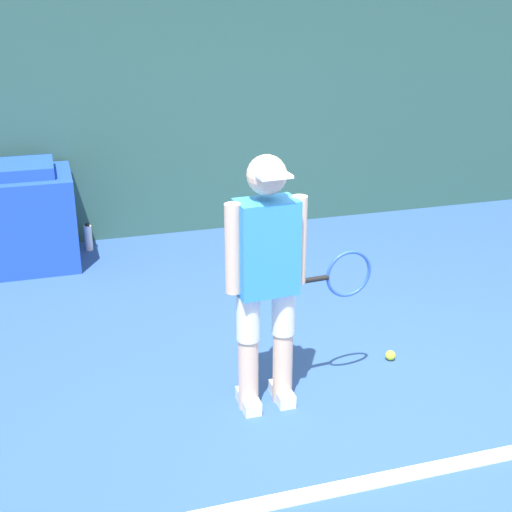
% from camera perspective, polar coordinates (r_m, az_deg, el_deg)
% --- Properties ---
extents(ground_plane, '(24.00, 24.00, 0.00)m').
position_cam_1_polar(ground_plane, '(4.33, 7.58, -12.81)').
color(ground_plane, '#2D5193').
extents(back_wall, '(24.00, 0.10, 2.90)m').
position_cam_1_polar(back_wall, '(7.02, -3.89, 13.55)').
color(back_wall, '#2D564C').
rests_on(back_wall, ground_plane).
extents(court_baseline, '(21.60, 0.10, 0.01)m').
position_cam_1_polar(court_baseline, '(3.93, 10.95, -16.98)').
color(court_baseline, white).
rests_on(court_baseline, ground_plane).
extents(tennis_player, '(0.92, 0.29, 1.54)m').
position_cam_1_polar(tennis_player, '(4.03, 0.97, -1.49)').
color(tennis_player, beige).
rests_on(tennis_player, ground_plane).
extents(tennis_ball, '(0.07, 0.07, 0.07)m').
position_cam_1_polar(tennis_ball, '(4.94, 10.71, -7.82)').
color(tennis_ball, '#D1E533').
rests_on(tennis_ball, ground_plane).
extents(covered_chair, '(0.93, 0.77, 0.93)m').
position_cam_1_polar(covered_chair, '(6.60, -18.34, 2.94)').
color(covered_chair, blue).
rests_on(covered_chair, ground_plane).
extents(water_bottle, '(0.07, 0.07, 0.26)m').
position_cam_1_polar(water_bottle, '(6.88, -13.26, 1.45)').
color(water_bottle, white).
rests_on(water_bottle, ground_plane).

